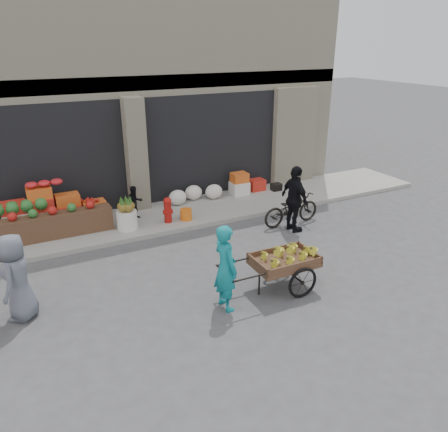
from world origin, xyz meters
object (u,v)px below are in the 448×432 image
pineapple_bin (127,220)px  vendor_woman (226,268)px  orange_bucket (186,214)px  banana_cart (282,259)px  bicycle (291,209)px  seated_person (135,203)px  cyclist (295,199)px  fire_hydrant (168,209)px  vendor_grey (17,277)px

pineapple_bin → vendor_woman: (0.72, -4.18, 0.47)m
orange_bucket → vendor_woman: vendor_woman is taller
banana_cart → bicycle: bearing=52.7°
seated_person → vendor_woman: vendor_woman is taller
orange_bucket → seated_person: (-1.20, 0.70, 0.31)m
pineapple_bin → cyclist: size_ratio=0.30×
fire_hydrant → vendor_grey: vendor_grey is taller
orange_bucket → seated_person: seated_person is taller
orange_bucket → banana_cart: bearing=-84.0°
orange_bucket → vendor_grey: 5.10m
fire_hydrant → orange_bucket: (0.50, -0.05, -0.23)m
seated_person → bicycle: 4.25m
pineapple_bin → vendor_grey: size_ratio=0.32×
banana_cart → fire_hydrant: bearing=103.8°
orange_bucket → fire_hydrant: bearing=174.3°
seated_person → banana_cart: seated_person is taller
pineapple_bin → cyclist: 4.37m
banana_cart → vendor_grey: bearing=165.3°
vendor_grey → bicycle: (6.83, 1.36, -0.36)m
vendor_woman → banana_cart: bearing=-90.4°
pineapple_bin → banana_cart: size_ratio=0.24×
cyclist → vendor_woman: bearing=125.0°
fire_hydrant → orange_bucket: size_ratio=2.22×
seated_person → bicycle: bearing=-38.5°
pineapple_bin → orange_bucket: 1.61m
orange_bucket → cyclist: cyclist is taller
bicycle → cyclist: (-0.20, -0.40, 0.43)m
fire_hydrant → vendor_woman: bearing=-95.3°
orange_bucket → banana_cart: banana_cart is taller
vendor_woman → bicycle: size_ratio=0.98×
banana_cart → cyclist: size_ratio=1.25×
orange_bucket → cyclist: bearing=-36.5°
bicycle → cyclist: 0.62m
fire_hydrant → banana_cart: (0.92, -4.06, 0.16)m
fire_hydrant → bicycle: bicycle is taller
vendor_woman → cyclist: size_ratio=0.95×
orange_bucket → cyclist: 2.97m
orange_bucket → vendor_woman: (-0.88, -4.08, 0.57)m
pineapple_bin → banana_cart: banana_cart is taller
banana_cart → bicycle: 3.42m
seated_person → vendor_woman: bearing=-96.2°
bicycle → banana_cart: bearing=140.5°
vendor_grey → orange_bucket: bearing=146.9°
vendor_grey → bicycle: size_ratio=0.95×
orange_bucket → seated_person: size_ratio=0.34×
vendor_grey → cyclist: 6.70m
cyclist → fire_hydrant: bearing=56.7°
pineapple_bin → banana_cart: (2.02, -4.11, 0.29)m
cyclist → pineapple_bin: bearing=63.9°
seated_person → vendor_woman: (0.32, -4.78, 0.26)m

